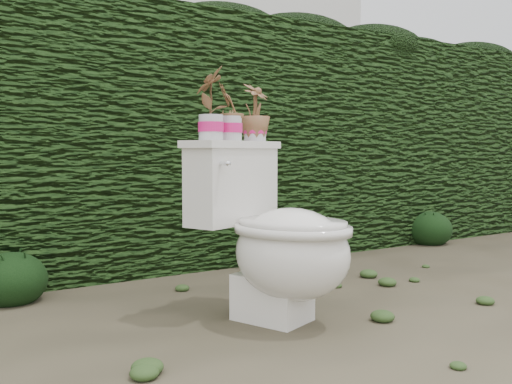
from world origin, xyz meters
TOP-DOWN VIEW (x-y plane):
  - ground at (0.00, 0.00)m, footprint 60.00×60.00m
  - hedge at (0.00, 1.60)m, footprint 8.00×1.00m
  - house_wall at (0.60, 6.00)m, footprint 8.00×3.50m
  - toilet at (0.17, 0.03)m, footprint 0.66×0.79m
  - potted_plant_left at (-0.05, 0.20)m, footprint 0.19×0.18m
  - potted_plant_center at (0.07, 0.25)m, footprint 0.17×0.16m
  - potted_plant_right at (0.24, 0.32)m, footprint 0.19×0.19m
  - liriope_clump_1 at (-0.73, 0.98)m, footprint 0.34×0.34m
  - liriope_clump_2 at (0.79, 1.10)m, footprint 0.35×0.35m
  - liriope_clump_3 at (2.39, 1.08)m, footprint 0.36×0.36m

SIDE VIEW (x-z plane):
  - ground at x=0.00m, z-range 0.00..0.00m
  - liriope_clump_1 at x=-0.73m, z-range 0.00..0.27m
  - liriope_clump_2 at x=0.79m, z-range 0.00..0.28m
  - liriope_clump_3 at x=2.39m, z-range 0.00..0.29m
  - toilet at x=0.17m, z-range -0.03..0.74m
  - hedge at x=0.00m, z-range 0.00..1.60m
  - potted_plant_center at x=0.07m, z-range 0.78..1.02m
  - potted_plant_right at x=0.24m, z-range 0.78..1.03m
  - potted_plant_left at x=-0.05m, z-range 0.78..1.07m
  - house_wall at x=0.60m, z-range 0.00..4.00m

